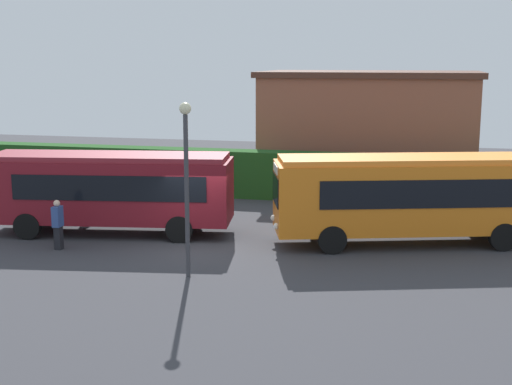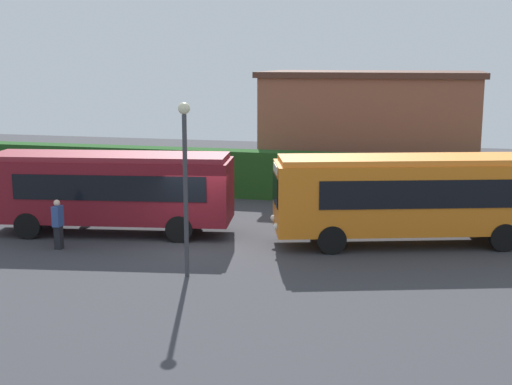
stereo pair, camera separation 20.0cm
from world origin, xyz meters
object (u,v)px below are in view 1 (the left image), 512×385
Objects in this scene: person_left at (91,198)px; lamppost at (186,169)px; bus_orange at (411,194)px; person_right at (58,223)px; bus_maroon at (110,188)px; traffic_cone at (34,202)px; person_center at (118,194)px.

lamppost is at bearing 136.70° from person_left.
bus_orange reaches higher than person_right.
bus_maroon reaches higher than person_right.
person_left is at bearing 102.72° from person_right.
bus_maroon is 2.82m from person_right.
lamppost is at bearing 22.98° from bus_orange.
person_left is 9.64m from lamppost.
lamppost is at bearing -19.58° from person_right.
traffic_cone is (-5.35, 3.38, -1.49)m from bus_maroon.
person_center is 2.90× the size of traffic_cone.
bus_orange is at bearing 40.27° from lamppost.
person_center is 9.87m from lamppost.
bus_maroon is 1.78× the size of lamppost.
bus_maroon is 0.95× the size of bus_orange.
person_right is (0.34, -5.70, 0.03)m from person_center.
person_center is at bearing -3.31° from traffic_cone.
person_left is at bearing -19.63° from traffic_cone.
bus_maroon is at bearing 136.22° from lamppost.
bus_orange is 16.79m from traffic_cone.
person_left is (-13.11, 1.07, -0.97)m from bus_orange.
person_left is at bearing -21.94° from bus_orange.
lamppost reaches higher than bus_maroon.
person_left reaches higher than traffic_cone.
person_right is at bearing 63.49° from bus_maroon.
bus_maroon is at bearing 133.48° from person_left.
bus_orange reaches higher than traffic_cone.
person_right is 0.33× the size of lamppost.
bus_maroon reaches higher than traffic_cone.
lamppost reaches higher than person_center.
lamppost is (10.02, -7.84, 3.07)m from traffic_cone.
bus_maroon is at bearing 33.61° from person_center.
person_right is 7.51m from traffic_cone.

